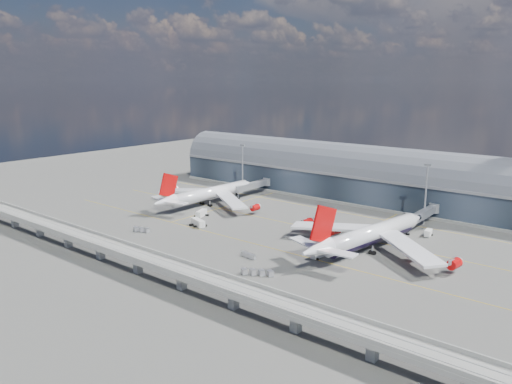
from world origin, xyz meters
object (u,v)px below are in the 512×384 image
Objects in this scene: service_truck_1 at (200,224)px; service_truck_5 at (231,192)px; airliner_right at (369,235)px; cargo_train_1 at (248,255)px; service_truck_0 at (201,213)px; service_truck_4 at (428,233)px; floodlight_mast_left at (243,167)px; service_truck_2 at (198,223)px; floodlight_mast_right at (426,192)px; airliner_left at (208,194)px; service_truck_3 at (318,254)px; cargo_train_2 at (257,272)px; cargo_train_0 at (142,230)px.

service_truck_1 is 0.71× the size of service_truck_5.
cargo_train_1 is at bearing -122.17° from airliner_right.
service_truck_0 is 1.54× the size of service_truck_4.
cargo_train_1 is at bearing -48.37° from service_truck_0.
floodlight_mast_left reaches higher than service_truck_2.
floodlight_mast_right is at bearing 95.66° from airliner_right.
floodlight_mast_left is 34.74m from airliner_left.
airliner_right is 102.60m from service_truck_5.
airliner_right is at bearing 69.50° from service_truck_3.
service_truck_3 is 1.15× the size of service_truck_4.
floodlight_mast_left reaches higher than cargo_train_2.
floodlight_mast_left and floodlight_mast_right have the same top height.
service_truck_0 is 0.87× the size of service_truck_2.
airliner_right is (90.96, -12.14, 0.04)m from airliner_left.
airliner_right is 6.68× the size of cargo_train_2.
floodlight_mast_right is 95.54m from service_truck_2.
service_truck_3 is at bearing 13.81° from cargo_train_2.
cargo_train_2 is (-19.38, -88.22, -12.70)m from floodlight_mast_right.
service_truck_5 is (-27.71, 51.63, 0.12)m from service_truck_2.
airliner_right is 14.00× the size of service_truck_4.
airliner_right is at bearing -47.37° from cargo_train_0.
service_truck_3 is (81.05, -30.08, -4.25)m from airliner_left.
service_truck_5 is at bearing 45.82° from service_truck_2.
airliner_left reaches higher than service_truck_1.
cargo_train_1 is (51.92, 4.06, -0.13)m from cargo_train_0.
airliner_left is at bearing -132.42° from service_truck_5.
service_truck_1 is 90.69m from service_truck_4.
service_truck_2 is (28.41, -62.10, -12.07)m from floodlight_mast_left.
floodlight_mast_right is 3.25× the size of cargo_train_0.
floodlight_mast_right is at bearing 0.00° from floodlight_mast_left.
airliner_right is 88.58m from cargo_train_0.
service_truck_1 is 56.56m from cargo_train_2.
service_truck_5 reaches higher than service_truck_1.
floodlight_mast_left is at bearing 164.26° from service_truck_4.
service_truck_2 is at bearing 98.97° from service_truck_1.
cargo_train_1 is (68.43, -77.79, -12.86)m from floodlight_mast_left.
floodlight_mast_left is 84.46m from cargo_train_0.
floodlight_mast_right reaches higher than service_truck_2.
service_truck_0 is at bearing -69.46° from floodlight_mast_left.
airliner_left is at bearing 82.15° from cargo_train_2.
floodlight_mast_right is at bearing 12.39° from service_truck_0.
service_truck_4 is at bearing -8.37° from floodlight_mast_left.
service_truck_1 is 41.16m from cargo_train_1.
cargo_train_2 is (50.51, -25.44, -0.43)m from service_truck_1.
floodlight_mast_right is at bearing -17.02° from service_truck_1.
airliner_right is 78.38m from service_truck_0.
floodlight_mast_right reaches higher than service_truck_0.
service_truck_1 is 60.01m from service_truck_5.
airliner_right reaches higher than airliner_left.
floodlight_mast_left reaches higher than airliner_left.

